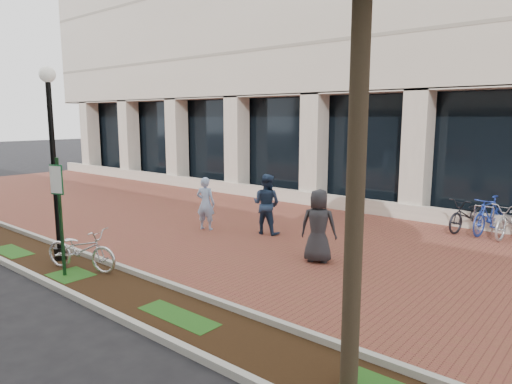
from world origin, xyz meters
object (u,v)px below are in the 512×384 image
Objects in this scene: locked_bicycle at (81,249)px; pedestrian_right at (318,226)px; pedestrian_left at (206,204)px; lamppost at (53,154)px; pedestrian_mid at (266,204)px; parking_sign at (59,202)px.

pedestrian_right reaches higher than locked_bicycle.
pedestrian_left is (-0.58, 4.31, 0.32)m from locked_bicycle.
lamppost reaches higher than pedestrian_right.
lamppost reaches higher than pedestrian_mid.
lamppost is 5.74m from pedestrian_mid.
parking_sign is 1.54m from lamppost.
lamppost is at bearing 67.55° from locked_bicycle.
parking_sign is 1.45× the size of pedestrian_mid.
parking_sign is 5.69m from pedestrian_mid.
lamppost is at bearing 17.10° from pedestrian_right.
lamppost is 6.28m from pedestrian_right.
pedestrian_left reaches higher than locked_bicycle.
pedestrian_right is at bearing 38.55° from lamppost.
lamppost is 4.61m from pedestrian_left.
parking_sign reaches higher than pedestrian_right.
parking_sign is 1.39× the size of locked_bicycle.
pedestrian_left is (0.51, 4.25, -1.71)m from lamppost.
pedestrian_right is (2.54, -1.27, -0.01)m from pedestrian_mid.
parking_sign is at bearing 77.77° from pedestrian_left.
pedestrian_right is (3.65, 3.84, 0.38)m from locked_bicycle.
locked_bicycle is 5.23m from pedestrian_mid.
pedestrian_mid reaches higher than pedestrian_right.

